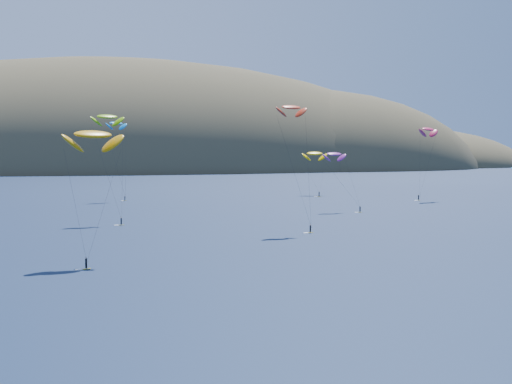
{
  "coord_description": "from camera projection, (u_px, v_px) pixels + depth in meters",
  "views": [
    {
      "loc": [
        -25.27,
        -51.28,
        17.33
      ],
      "look_at": [
        10.27,
        80.0,
        9.0
      ],
      "focal_mm": 50.0,
      "sensor_mm": 36.0,
      "label": 1
    }
  ],
  "objects": [
    {
      "name": "island",
      "position": [
        142.0,
        181.0,
        609.79
      ],
      "size": [
        730.0,
        300.0,
        210.0
      ],
      "color": "#3D3526",
      "rests_on": "ground"
    },
    {
      "name": "ground",
      "position": [
        393.0,
        365.0,
        57.05
      ],
      "size": [
        2800.0,
        2800.0,
        0.0
      ],
      "primitive_type": "plane",
      "color": "black",
      "rests_on": "ground"
    },
    {
      "name": "kitesurfer_11",
      "position": [
        315.0,
        153.0,
        266.79
      ],
      "size": [
        9.7,
        14.72,
        18.04
      ],
      "rotation": [
        0.0,
        0.0,
        -0.15
      ],
      "color": "gold",
      "rests_on": "ground"
    },
    {
      "name": "kitesurfer_8",
      "position": [
        428.0,
        129.0,
        239.4
      ],
      "size": [
        10.03,
        7.4,
        26.26
      ],
      "rotation": [
        0.0,
        0.0,
        0.44
      ],
      "color": "gold",
      "rests_on": "ground"
    },
    {
      "name": "kitesurfer_3",
      "position": [
        107.0,
        117.0,
        168.02
      ],
      "size": [
        8.18,
        12.49,
        26.97
      ],
      "rotation": [
        0.0,
        0.0,
        0.21
      ],
      "color": "gold",
      "rests_on": "ground"
    },
    {
      "name": "kitesurfer_2",
      "position": [
        93.0,
        134.0,
        109.8
      ],
      "size": [
        9.95,
        12.31,
        22.06
      ],
      "rotation": [
        0.0,
        0.0,
        0.27
      ],
      "color": "gold",
      "rests_on": "ground"
    },
    {
      "name": "kitesurfer_9",
      "position": [
        291.0,
        108.0,
        149.76
      ],
      "size": [
        7.37,
        8.45,
        27.92
      ],
      "rotation": [
        0.0,
        0.0,
        0.19
      ],
      "color": "gold",
      "rests_on": "ground"
    },
    {
      "name": "kitesurfer_4",
      "position": [
        116.0,
        123.0,
        237.68
      ],
      "size": [
        8.18,
        7.14,
        27.85
      ],
      "rotation": [
        0.0,
        0.0,
        0.44
      ],
      "color": "gold",
      "rests_on": "ground"
    },
    {
      "name": "kitesurfer_6",
      "position": [
        334.0,
        154.0,
        196.81
      ],
      "size": [
        9.35,
        8.59,
        17.7
      ],
      "rotation": [
        0.0,
        0.0,
        0.11
      ],
      "color": "gold",
      "rests_on": "ground"
    }
  ]
}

